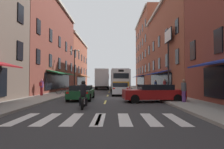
% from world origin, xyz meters
% --- Properties ---
extents(ground_plane, '(34.80, 80.00, 0.10)m').
position_xyz_m(ground_plane, '(0.00, 0.00, -0.05)').
color(ground_plane, '#333335').
extents(lane_centre_dashes, '(0.14, 73.90, 0.01)m').
position_xyz_m(lane_centre_dashes, '(0.00, -0.25, 0.00)').
color(lane_centre_dashes, '#DBCC4C').
rests_on(lane_centre_dashes, ground).
extents(crosswalk_near, '(7.10, 2.80, 0.01)m').
position_xyz_m(crosswalk_near, '(0.00, -10.00, 0.00)').
color(crosswalk_near, silver).
rests_on(crosswalk_near, ground).
extents(sidewalk_left, '(3.00, 80.00, 0.14)m').
position_xyz_m(sidewalk_left, '(-5.90, 0.00, 0.07)').
color(sidewalk_left, gray).
rests_on(sidewalk_left, ground).
extents(sidewalk_right, '(3.00, 80.00, 0.14)m').
position_xyz_m(sidewalk_right, '(5.90, 0.00, 0.07)').
color(sidewalk_right, gray).
rests_on(sidewalk_right, ground).
extents(storefront_row_right, '(9.44, 79.90, 17.48)m').
position_xyz_m(storefront_row_right, '(11.38, 2.08, 7.14)').
color(storefront_row_right, '#9E8466').
rests_on(storefront_row_right, ground).
extents(billboard_sign, '(0.40, 2.70, 7.53)m').
position_xyz_m(billboard_sign, '(7.05, 4.18, 5.83)').
color(billboard_sign, black).
rests_on(billboard_sign, sidewalk_right).
extents(transit_bus, '(2.81, 11.65, 3.32)m').
position_xyz_m(transit_bus, '(1.52, 12.88, 1.74)').
color(transit_bus, silver).
rests_on(transit_bus, ground).
extents(box_truck, '(2.66, 7.77, 3.74)m').
position_xyz_m(box_truck, '(-1.51, 18.40, 1.96)').
color(box_truck, white).
rests_on(box_truck, ground).
extents(sedan_near, '(4.74, 2.30, 1.35)m').
position_xyz_m(sedan_near, '(3.74, -3.26, 0.70)').
color(sedan_near, maroon).
rests_on(sedan_near, ground).
extents(sedan_mid, '(1.97, 4.28, 1.40)m').
position_xyz_m(sedan_mid, '(-1.64, 26.89, 0.71)').
color(sedan_mid, navy).
rests_on(sedan_mid, ground).
extents(sedan_far, '(1.95, 4.73, 1.41)m').
position_xyz_m(sedan_far, '(1.33, 3.67, 0.72)').
color(sedan_far, silver).
rests_on(sedan_far, ground).
extents(sedan_rear, '(2.00, 4.77, 1.25)m').
position_xyz_m(sedan_rear, '(-2.12, -1.65, 0.65)').
color(sedan_rear, '#144723').
rests_on(sedan_rear, ground).
extents(motorcycle_rider, '(0.62, 2.07, 1.66)m').
position_xyz_m(motorcycle_rider, '(-1.18, -6.73, 0.71)').
color(motorcycle_rider, black).
rests_on(motorcycle_rider, ground).
extents(bicycle_near, '(1.71, 0.48, 0.91)m').
position_xyz_m(bicycle_near, '(-5.00, 3.21, 0.50)').
color(bicycle_near, black).
rests_on(bicycle_near, sidewalk_left).
extents(bicycle_mid, '(1.71, 0.48, 0.91)m').
position_xyz_m(bicycle_mid, '(-4.80, 5.57, 0.50)').
color(bicycle_mid, black).
rests_on(bicycle_mid, sidewalk_left).
extents(pedestrian_near, '(0.36, 0.51, 1.68)m').
position_xyz_m(pedestrian_near, '(-6.77, 1.45, 1.03)').
color(pedestrian_near, maroon).
rests_on(pedestrian_near, sidewalk_left).
extents(pedestrian_mid, '(0.36, 0.36, 1.61)m').
position_xyz_m(pedestrian_mid, '(5.64, -4.54, 0.96)').
color(pedestrian_mid, '#66387F').
rests_on(pedestrian_mid, sidewalk_right).
extents(pedestrian_far, '(0.36, 0.36, 1.69)m').
position_xyz_m(pedestrian_far, '(6.85, 5.17, 1.01)').
color(pedestrian_far, navy).
rests_on(pedestrian_far, sidewalk_right).
extents(pedestrian_rear, '(0.36, 0.36, 1.62)m').
position_xyz_m(pedestrian_rear, '(6.56, 8.89, 0.97)').
color(pedestrian_rear, black).
rests_on(pedestrian_rear, sidewalk_right).
extents(street_lamp_twin, '(1.42, 0.32, 5.96)m').
position_xyz_m(street_lamp_twin, '(-4.95, 9.08, 3.42)').
color(street_lamp_twin, black).
rests_on(street_lamp_twin, sidewalk_left).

